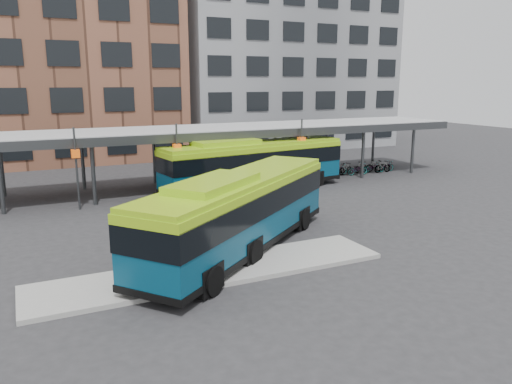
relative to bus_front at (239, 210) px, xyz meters
name	(u,v)px	position (x,y,z in m)	size (l,w,h in m)	color
ground	(296,234)	(3.54, 1.12, -1.88)	(120.00, 120.00, 0.00)	#28282B
boarding_island	(213,271)	(-1.96, -1.88, -1.79)	(14.00, 3.00, 0.18)	gray
canopy	(204,131)	(3.48, 13.99, 2.02)	(40.00, 6.53, 4.80)	#999B9E
building_brick	(30,41)	(-6.46, 33.12, 9.12)	(26.00, 14.00, 22.00)	brown
building_grey	(278,58)	(19.54, 33.12, 8.12)	(24.00, 14.00, 20.00)	slate
bus_front	(239,210)	(0.00, 0.00, 0.00)	(12.04, 10.30, 3.62)	#073B55
bus_rear	(254,163)	(5.95, 11.08, 0.00)	(13.40, 4.49, 3.62)	#073B55
pedestrian	(222,253)	(-1.85, -2.54, -0.87)	(0.44, 0.65, 1.64)	black
bike_rack	(365,168)	(16.92, 13.09, -1.41)	(6.34, 1.52, 1.02)	slate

